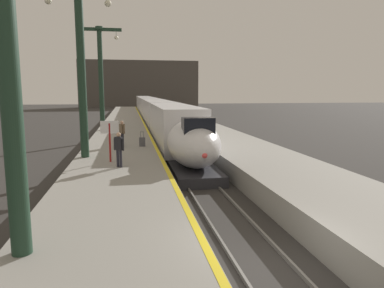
{
  "coord_description": "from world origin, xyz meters",
  "views": [
    {
      "loc": [
        -3.46,
        -7.87,
        4.65
      ],
      "look_at": [
        -0.08,
        11.06,
        1.8
      ],
      "focal_mm": 33.13,
      "sensor_mm": 36.0,
      "label": 1
    }
  ],
  "objects_px": {
    "station_column_near": "(5,14)",
    "passenger_near_edge": "(122,131)",
    "departure_info_board": "(110,133)",
    "station_column_mid": "(81,55)",
    "rolling_suitcase": "(142,142)",
    "station_column_far": "(101,69)",
    "passenger_mid_platform": "(119,147)",
    "highspeed_train_main": "(152,110)"
  },
  "relations": [
    {
      "from": "passenger_near_edge",
      "to": "rolling_suitcase",
      "type": "height_order",
      "value": "passenger_near_edge"
    },
    {
      "from": "passenger_mid_platform",
      "to": "departure_info_board",
      "type": "relative_size",
      "value": 0.8
    },
    {
      "from": "highspeed_train_main",
      "to": "rolling_suitcase",
      "type": "xyz_separation_m",
      "value": [
        -2.63,
        -29.09,
        -0.62
      ]
    },
    {
      "from": "station_column_far",
      "to": "passenger_mid_platform",
      "type": "relative_size",
      "value": 5.58
    },
    {
      "from": "rolling_suitcase",
      "to": "departure_info_board",
      "type": "distance_m",
      "value": 5.46
    },
    {
      "from": "passenger_near_edge",
      "to": "departure_info_board",
      "type": "height_order",
      "value": "departure_info_board"
    },
    {
      "from": "station_column_far",
      "to": "rolling_suitcase",
      "type": "relative_size",
      "value": 9.6
    },
    {
      "from": "highspeed_train_main",
      "to": "station_column_mid",
      "type": "distance_m",
      "value": 33.31
    },
    {
      "from": "passenger_near_edge",
      "to": "departure_info_board",
      "type": "distance_m",
      "value": 5.48
    },
    {
      "from": "station_column_mid",
      "to": "passenger_mid_platform",
      "type": "bearing_deg",
      "value": -57.81
    },
    {
      "from": "highspeed_train_main",
      "to": "station_column_mid",
      "type": "xyz_separation_m",
      "value": [
        -5.9,
        -32.46,
        4.6
      ]
    },
    {
      "from": "station_column_mid",
      "to": "station_column_near",
      "type": "bearing_deg",
      "value": -90.0
    },
    {
      "from": "station_column_mid",
      "to": "passenger_mid_platform",
      "type": "distance_m",
      "value": 5.81
    },
    {
      "from": "station_column_near",
      "to": "passenger_near_edge",
      "type": "height_order",
      "value": "station_column_near"
    },
    {
      "from": "station_column_far",
      "to": "highspeed_train_main",
      "type": "bearing_deg",
      "value": 72.27
    },
    {
      "from": "station_column_near",
      "to": "passenger_mid_platform",
      "type": "bearing_deg",
      "value": 77.78
    },
    {
      "from": "station_column_far",
      "to": "passenger_near_edge",
      "type": "xyz_separation_m",
      "value": [
        1.98,
        -10.21,
        -4.67
      ]
    },
    {
      "from": "highspeed_train_main",
      "to": "station_column_far",
      "type": "bearing_deg",
      "value": -107.73
    },
    {
      "from": "passenger_near_edge",
      "to": "departure_info_board",
      "type": "bearing_deg",
      "value": -95.57
    },
    {
      "from": "passenger_near_edge",
      "to": "passenger_mid_platform",
      "type": "bearing_deg",
      "value": -90.33
    },
    {
      "from": "passenger_mid_platform",
      "to": "departure_info_board",
      "type": "bearing_deg",
      "value": 108.64
    },
    {
      "from": "passenger_near_edge",
      "to": "passenger_mid_platform",
      "type": "height_order",
      "value": "same"
    },
    {
      "from": "passenger_mid_platform",
      "to": "station_column_near",
      "type": "bearing_deg",
      "value": -102.22
    },
    {
      "from": "highspeed_train_main",
      "to": "passenger_mid_platform",
      "type": "relative_size",
      "value": 44.24
    },
    {
      "from": "highspeed_train_main",
      "to": "passenger_mid_platform",
      "type": "distance_m",
      "value": 35.76
    },
    {
      "from": "highspeed_train_main",
      "to": "station_column_far",
      "type": "relative_size",
      "value": 7.93
    },
    {
      "from": "station_column_mid",
      "to": "passenger_near_edge",
      "type": "relative_size",
      "value": 5.43
    },
    {
      "from": "highspeed_train_main",
      "to": "passenger_near_edge",
      "type": "relative_size",
      "value": 44.24
    },
    {
      "from": "station_column_far",
      "to": "passenger_near_edge",
      "type": "bearing_deg",
      "value": -79.03
    },
    {
      "from": "highspeed_train_main",
      "to": "station_column_near",
      "type": "relative_size",
      "value": 8.79
    },
    {
      "from": "station_column_near",
      "to": "station_column_far",
      "type": "xyz_separation_m",
      "value": [
        0.0,
        26.04,
        0.49
      ]
    },
    {
      "from": "station_column_near",
      "to": "station_column_far",
      "type": "relative_size",
      "value": 0.9
    },
    {
      "from": "passenger_near_edge",
      "to": "rolling_suitcase",
      "type": "distance_m",
      "value": 1.53
    },
    {
      "from": "rolling_suitcase",
      "to": "passenger_near_edge",
      "type": "bearing_deg",
      "value": 161.7
    },
    {
      "from": "station_column_near",
      "to": "departure_info_board",
      "type": "xyz_separation_m",
      "value": [
        1.45,
        10.4,
        -3.66
      ]
    },
    {
      "from": "station_column_far",
      "to": "passenger_near_edge",
      "type": "height_order",
      "value": "station_column_far"
    },
    {
      "from": "rolling_suitcase",
      "to": "departure_info_board",
      "type": "height_order",
      "value": "departure_info_board"
    },
    {
      "from": "station_column_far",
      "to": "passenger_mid_platform",
      "type": "height_order",
      "value": "station_column_far"
    },
    {
      "from": "station_column_mid",
      "to": "rolling_suitcase",
      "type": "xyz_separation_m",
      "value": [
        3.27,
        3.37,
        -5.22
      ]
    },
    {
      "from": "station_column_near",
      "to": "station_column_far",
      "type": "distance_m",
      "value": 26.04
    },
    {
      "from": "station_column_near",
      "to": "passenger_mid_platform",
      "type": "relative_size",
      "value": 5.03
    },
    {
      "from": "rolling_suitcase",
      "to": "station_column_mid",
      "type": "bearing_deg",
      "value": -134.12
    }
  ]
}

